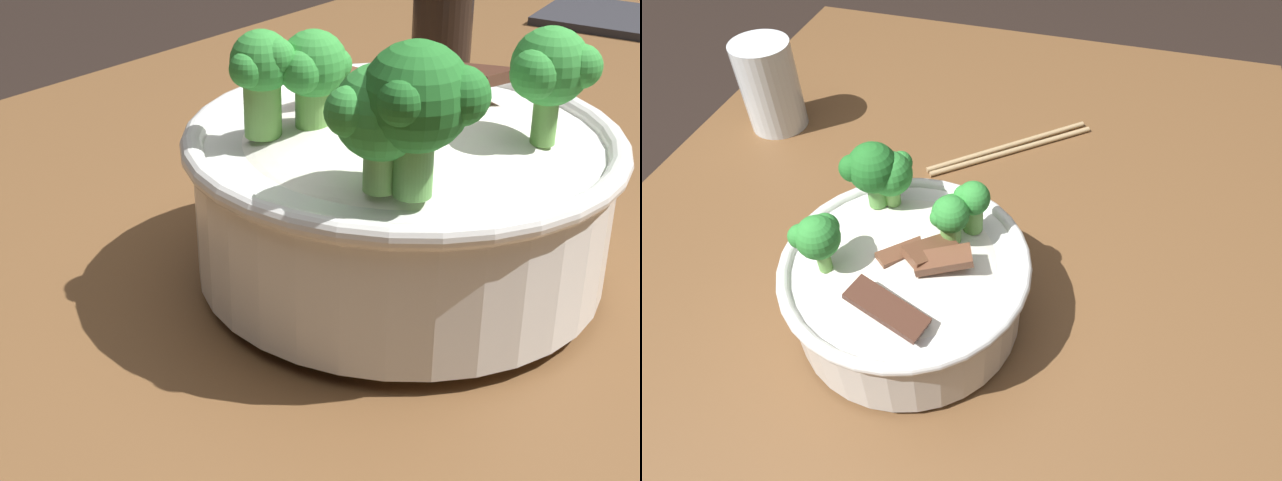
% 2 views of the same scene
% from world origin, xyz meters
% --- Properties ---
extents(dining_table, '(1.42, 0.81, 0.81)m').
position_xyz_m(dining_table, '(0.00, 0.00, 0.66)').
color(dining_table, brown).
rests_on(dining_table, ground).
extents(rice_bowl, '(0.23, 0.23, 0.16)m').
position_xyz_m(rice_bowl, '(0.09, 0.01, 0.87)').
color(rice_bowl, white).
rests_on(rice_bowl, dining_table).
extents(drinking_glass, '(0.08, 0.08, 0.12)m').
position_xyz_m(drinking_glass, '(0.34, 0.30, 0.86)').
color(drinking_glass, white).
rests_on(drinking_glass, dining_table).
extents(chopsticks_pair, '(0.17, 0.19, 0.01)m').
position_xyz_m(chopsticks_pair, '(0.37, -0.03, 0.81)').
color(chopsticks_pair, tan).
rests_on(chopsticks_pair, dining_table).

